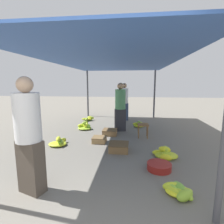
{
  "coord_description": "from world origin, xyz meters",
  "views": [
    {
      "loc": [
        0.63,
        -1.73,
        1.68
      ],
      "look_at": [
        0.0,
        3.52,
        0.81
      ],
      "focal_mm": 28.0,
      "sensor_mm": 36.0,
      "label": 1
    }
  ],
  "objects": [
    {
      "name": "banana_pile_left_1",
      "position": [
        -1.12,
        4.36,
        0.11
      ],
      "size": [
        0.55,
        0.44,
        0.3
      ],
      "color": "#C2D229",
      "rests_on": "ground"
    },
    {
      "name": "stool",
      "position": [
        0.96,
        3.66,
        0.34
      ],
      "size": [
        0.34,
        0.34,
        0.43
      ],
      "color": "brown",
      "rests_on": "ground"
    },
    {
      "name": "crate_mid",
      "position": [
        -0.1,
        3.81,
        0.09
      ],
      "size": [
        0.46,
        0.46,
        0.18
      ],
      "color": "olive",
      "rests_on": "ground"
    },
    {
      "name": "shopper_walking_mid",
      "position": [
        0.24,
        6.18,
        0.88
      ],
      "size": [
        0.41,
        0.41,
        1.69
      ],
      "color": "#384766",
      "rests_on": "ground"
    },
    {
      "name": "crate_far",
      "position": [
        0.3,
        2.44,
        0.1
      ],
      "size": [
        0.49,
        0.49,
        0.19
      ],
      "color": "brown",
      "rests_on": "ground"
    },
    {
      "name": "canopy_post_back_right",
      "position": [
        1.67,
        7.0,
        1.16
      ],
      "size": [
        0.08,
        0.08,
        2.31
      ],
      "primitive_type": "cylinder",
      "color": "#4C4C51",
      "rests_on": "ground"
    },
    {
      "name": "basin_black",
      "position": [
        1.17,
        1.56,
        0.07
      ],
      "size": [
        0.47,
        0.47,
        0.13
      ],
      "color": "maroon",
      "rests_on": "ground"
    },
    {
      "name": "banana_pile_right_1",
      "position": [
        1.4,
        2.19,
        0.09
      ],
      "size": [
        0.59,
        0.59,
        0.26
      ],
      "color": "#91BE32",
      "rests_on": "ground"
    },
    {
      "name": "canopy_post_back_left",
      "position": [
        -1.67,
        7.0,
        1.16
      ],
      "size": [
        0.08,
        0.08,
        2.31
      ],
      "primitive_type": "cylinder",
      "color": "#4C4C51",
      "rests_on": "ground"
    },
    {
      "name": "banana_pile_right_0",
      "position": [
        1.34,
        0.8,
        0.07
      ],
      "size": [
        0.48,
        0.5,
        0.15
      ],
      "color": "#B9CE2B",
      "rests_on": "ground"
    },
    {
      "name": "banana_pile_left_2",
      "position": [
        -1.37,
        5.89,
        0.08
      ],
      "size": [
        0.55,
        0.44,
        0.19
      ],
      "color": "yellow",
      "rests_on": "ground"
    },
    {
      "name": "canopy_tarp",
      "position": [
        0.0,
        3.65,
        2.33
      ],
      "size": [
        3.74,
        7.1,
        0.04
      ],
      "primitive_type": "cube",
      "color": "#33569E",
      "rests_on": "canopy_post_front_left"
    },
    {
      "name": "crate_near",
      "position": [
        -0.3,
        3.01,
        0.08
      ],
      "size": [
        0.39,
        0.39,
        0.16
      ],
      "color": "#9E7A4C",
      "rests_on": "ground"
    },
    {
      "name": "vendor_foreground",
      "position": [
        -0.9,
        0.62,
        0.92
      ],
      "size": [
        0.48,
        0.48,
        1.78
      ],
      "color": "#4C4238",
      "rests_on": "ground"
    },
    {
      "name": "shopper_walking_far",
      "position": [
        0.2,
        4.33,
        0.88
      ],
      "size": [
        0.44,
        0.44,
        1.7
      ],
      "color": "#2D2D33",
      "rests_on": "ground"
    },
    {
      "name": "banana_pile_right_2",
      "position": [
        0.86,
        4.96,
        0.1
      ],
      "size": [
        0.45,
        0.4,
        0.24
      ],
      "color": "#78B437",
      "rests_on": "ground"
    },
    {
      "name": "banana_pile_left_0",
      "position": [
        -1.36,
        2.65,
        0.08
      ],
      "size": [
        0.48,
        0.56,
        0.25
      ],
      "color": "#C1D12A",
      "rests_on": "ground"
    }
  ]
}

